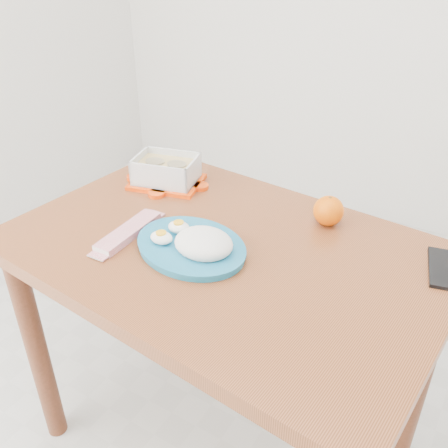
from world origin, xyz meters
The scene contains 6 objects.
dining_table centered at (-0.09, 0.10, 0.63)m, with size 1.10×0.79×0.75m.
food_container centered at (-0.40, 0.30, 0.79)m, with size 0.23×0.20×0.09m.
orange_fruit centered at (0.09, 0.32, 0.79)m, with size 0.08×0.08×0.08m, color orange.
rice_plate centered at (-0.13, 0.04, 0.78)m, with size 0.34×0.34×0.08m.
candy_bar centered at (-0.31, 0.02, 0.76)m, with size 0.20×0.05×0.02m, color #B00925.
smartphone centered at (0.39, 0.27, 0.75)m, with size 0.08×0.15×0.01m, color black.
Camera 1 is at (0.43, -0.76, 1.42)m, focal length 40.00 mm.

